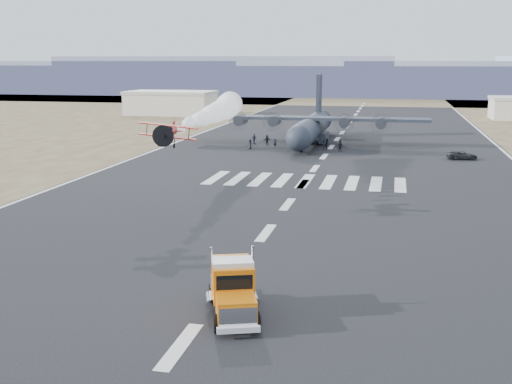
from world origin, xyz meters
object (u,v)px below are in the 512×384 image
(support_vehicle, at_px, (462,155))
(crew_g, at_px, (275,143))
(hangar_left, at_px, (171,103))
(crew_d, at_px, (254,139))
(semi_truck, at_px, (233,288))
(crew_c, at_px, (324,144))
(crew_h, at_px, (327,144))
(crew_e, at_px, (250,144))
(crew_b, at_px, (340,146))
(crew_f, at_px, (267,140))
(crew_a, at_px, (314,142))
(transport_aircraft, at_px, (311,126))
(aerobatic_biplane, at_px, (168,133))

(support_vehicle, distance_m, crew_g, 32.15)
(hangar_left, relative_size, support_vehicle, 5.20)
(hangar_left, relative_size, crew_d, 13.50)
(semi_truck, xyz_separation_m, crew_c, (-2.60, 75.36, -0.84))
(crew_h, bearing_deg, crew_e, 104.27)
(crew_c, distance_m, crew_g, 8.88)
(semi_truck, bearing_deg, crew_c, 72.71)
(crew_b, bearing_deg, crew_f, 0.31)
(crew_h, bearing_deg, crew_f, 75.76)
(support_vehicle, distance_m, crew_h, 23.15)
(crew_f, distance_m, crew_g, 4.17)
(support_vehicle, bearing_deg, crew_g, 71.54)
(crew_g, bearing_deg, crew_e, -153.06)
(hangar_left, bearing_deg, crew_g, -56.63)
(crew_d, relative_size, crew_e, 1.04)
(semi_truck, height_order, crew_a, semi_truck)
(crew_g, xyz_separation_m, crew_h, (9.35, 0.04, 0.12))
(semi_truck, height_order, transport_aircraft, transport_aircraft)
(semi_truck, height_order, crew_d, semi_truck)
(hangar_left, bearing_deg, crew_a, -51.42)
(crew_d, bearing_deg, semi_truck, 119.17)
(support_vehicle, height_order, crew_a, crew_a)
(hangar_left, bearing_deg, crew_c, -51.68)
(crew_e, bearing_deg, crew_d, -39.99)
(crew_c, height_order, crew_f, crew_f)
(aerobatic_biplane, distance_m, crew_g, 53.31)
(crew_a, xyz_separation_m, crew_h, (2.66, -2.77, 0.02))
(hangar_left, bearing_deg, crew_e, -60.17)
(crew_c, distance_m, crew_f, 11.74)
(crew_d, height_order, crew_e, crew_d)
(crew_c, distance_m, crew_e, 13.00)
(aerobatic_biplane, bearing_deg, crew_f, 87.47)
(crew_g, bearing_deg, transport_aircraft, 49.37)
(crew_e, bearing_deg, crew_c, -127.27)
(transport_aircraft, bearing_deg, crew_h, -63.79)
(hangar_left, relative_size, semi_truck, 3.07)
(crew_a, height_order, crew_e, crew_a)
(hangar_left, height_order, transport_aircraft, transport_aircraft)
(transport_aircraft, bearing_deg, semi_truck, -85.94)
(hangar_left, relative_size, crew_b, 13.37)
(crew_c, bearing_deg, semi_truck, -173.05)
(crew_a, distance_m, crew_d, 11.67)
(semi_truck, relative_size, support_vehicle, 1.69)
(support_vehicle, bearing_deg, semi_truck, 158.46)
(crew_a, bearing_deg, transport_aircraft, -105.55)
(hangar_left, relative_size, crew_e, 14.09)
(crew_f, distance_m, crew_h, 12.02)
(crew_a, bearing_deg, crew_b, 106.98)
(crew_d, distance_m, crew_f, 2.92)
(transport_aircraft, xyz_separation_m, support_vehicle, (25.91, -15.28, -2.58))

